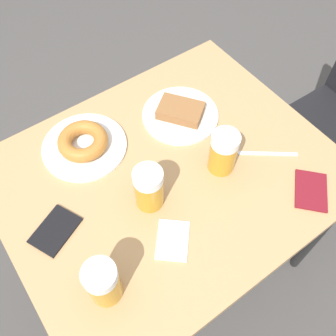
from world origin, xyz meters
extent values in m
plane|color=#474442|center=(0.00, 0.00, 0.00)|extent=(8.00, 8.00, 0.00)
cube|color=tan|center=(0.00, 0.00, 0.69)|extent=(0.79, 0.96, 0.03)
cylinder|color=black|center=(-0.35, -0.44, 0.34)|extent=(0.04, 0.04, 0.68)
cylinder|color=black|center=(-0.35, 0.44, 0.34)|extent=(0.04, 0.04, 0.68)
cylinder|color=black|center=(0.35, 0.44, 0.34)|extent=(0.04, 0.04, 0.68)
cube|color=black|center=(0.10, 0.74, 0.45)|extent=(0.41, 0.41, 0.02)
cylinder|color=black|center=(-0.08, 0.57, 0.22)|extent=(0.03, 0.03, 0.44)
cylinder|color=black|center=(0.27, 0.57, 0.22)|extent=(0.03, 0.03, 0.44)
cylinder|color=black|center=(-0.07, 0.92, 0.22)|extent=(0.03, 0.03, 0.44)
cylinder|color=white|center=(-0.15, 0.16, 0.71)|extent=(0.25, 0.25, 0.01)
cube|color=brown|center=(-0.15, 0.16, 0.74)|extent=(0.17, 0.16, 0.03)
cylinder|color=white|center=(-0.22, -0.16, 0.71)|extent=(0.26, 0.26, 0.01)
torus|color=#B2702D|center=(-0.22, -0.16, 0.74)|extent=(0.15, 0.15, 0.04)
cylinder|color=#C68C23|center=(0.05, -0.10, 0.76)|extent=(0.08, 0.08, 0.11)
cylinder|color=white|center=(0.05, -0.10, 0.83)|extent=(0.08, 0.08, 0.03)
cylinder|color=#C68C23|center=(0.07, 0.14, 0.76)|extent=(0.08, 0.08, 0.11)
cylinder|color=white|center=(0.07, 0.14, 0.83)|extent=(0.08, 0.08, 0.03)
cylinder|color=#C68C23|center=(0.19, -0.32, 0.76)|extent=(0.08, 0.08, 0.11)
cylinder|color=white|center=(0.19, -0.32, 0.83)|extent=(0.08, 0.08, 0.03)
cube|color=white|center=(0.18, -0.12, 0.71)|extent=(0.14, 0.14, 0.00)
cube|color=silver|center=(0.12, 0.28, 0.71)|extent=(0.12, 0.15, 0.00)
cube|color=black|center=(-0.02, -0.35, 0.71)|extent=(0.13, 0.15, 0.01)
cube|color=maroon|center=(0.29, 0.29, 0.71)|extent=(0.15, 0.15, 0.01)
camera|label=1|loc=(0.48, -0.35, 1.63)|focal=40.00mm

